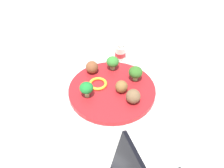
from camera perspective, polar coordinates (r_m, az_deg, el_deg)
ground_plane at (r=0.84m, az=-0.00°, el=-1.82°), size 4.00×4.00×0.00m
plate at (r=0.83m, az=-0.00°, el=-1.42°), size 0.28×0.28×0.02m
broccoli_floret_center at (r=0.88m, az=0.15°, el=4.90°), size 0.04×0.04×0.05m
broccoli_floret_front_left at (r=0.84m, az=5.25°, el=2.56°), size 0.05×0.05×0.05m
broccoli_floret_near_rim at (r=0.78m, az=-5.69°, el=-0.93°), size 0.04×0.04×0.05m
meatball_front_left at (r=0.80m, az=2.12°, el=-0.58°), size 0.04×0.04×0.04m
meatball_back_left at (r=0.88m, az=-4.47°, el=3.74°), size 0.04×0.04×0.04m
meatball_mid_left at (r=0.77m, az=4.72°, el=-2.74°), size 0.04×0.04×0.04m
pepper_ring_center at (r=0.84m, az=-3.13°, el=0.08°), size 0.08×0.08×0.01m
napkin at (r=0.69m, az=-6.36°, el=-16.06°), size 0.18×0.14×0.01m
fork at (r=0.67m, az=-5.09°, el=-16.78°), size 0.12×0.02×0.01m
knife at (r=0.68m, az=-8.01°, el=-15.94°), size 0.15×0.02×0.01m
yogurt_bottle at (r=0.95m, az=1.69°, el=6.98°), size 0.04×0.04×0.07m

